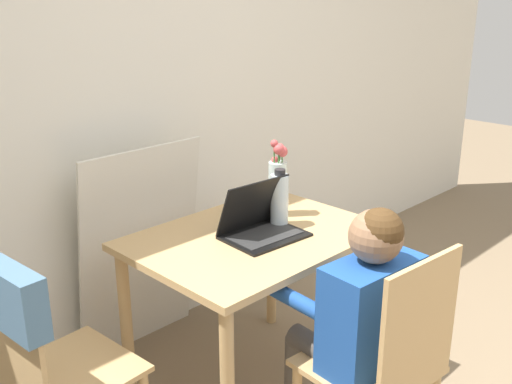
# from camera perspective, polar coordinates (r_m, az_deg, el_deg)

# --- Properties ---
(wall_back) EXTENTS (6.40, 0.05, 2.50)m
(wall_back) POSITION_cam_1_polar(r_m,az_deg,el_deg) (2.87, -9.83, 10.32)
(wall_back) COLOR white
(wall_back) RESTS_ON ground_plane
(dining_table) EXTENTS (0.97, 0.71, 0.72)m
(dining_table) POSITION_cam_1_polar(r_m,az_deg,el_deg) (2.47, -0.20, -6.26)
(dining_table) COLOR tan
(dining_table) RESTS_ON ground_plane
(chair_occupied) EXTENTS (0.43, 0.43, 0.88)m
(chair_occupied) POSITION_cam_1_polar(r_m,az_deg,el_deg) (2.15, 12.10, -15.89)
(chair_occupied) COLOR tan
(chair_occupied) RESTS_ON ground_plane
(chair_spare) EXTENTS (0.46, 0.43, 0.89)m
(chair_spare) POSITION_cam_1_polar(r_m,az_deg,el_deg) (2.09, -20.53, -13.11)
(chair_spare) COLOR tan
(chair_spare) RESTS_ON ground_plane
(person_seated) EXTENTS (0.39, 0.45, 1.00)m
(person_seated) POSITION_cam_1_polar(r_m,az_deg,el_deg) (2.12, 9.87, -10.75)
(person_seated) COLOR #1E4C9E
(person_seated) RESTS_ON ground_plane
(laptop) EXTENTS (0.33, 0.26, 0.23)m
(laptop) POSITION_cam_1_polar(r_m,az_deg,el_deg) (2.40, 0.37, -2.97)
(laptop) COLOR black
(laptop) RESTS_ON dining_table
(flower_vase) EXTENTS (0.08, 0.08, 0.34)m
(flower_vase) POSITION_cam_1_polar(r_m,az_deg,el_deg) (2.59, 2.09, 0.99)
(flower_vase) COLOR silver
(flower_vase) RESTS_ON dining_table
(water_bottle) EXTENTS (0.08, 0.08, 0.24)m
(water_bottle) POSITION_cam_1_polar(r_m,az_deg,el_deg) (2.48, 2.26, -0.69)
(water_bottle) COLOR silver
(water_bottle) RESTS_ON dining_table
(cardboard_panel) EXTENTS (0.63, 0.16, 1.01)m
(cardboard_panel) POSITION_cam_1_polar(r_m,az_deg,el_deg) (2.86, -10.94, -5.47)
(cardboard_panel) COLOR silver
(cardboard_panel) RESTS_ON ground_plane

